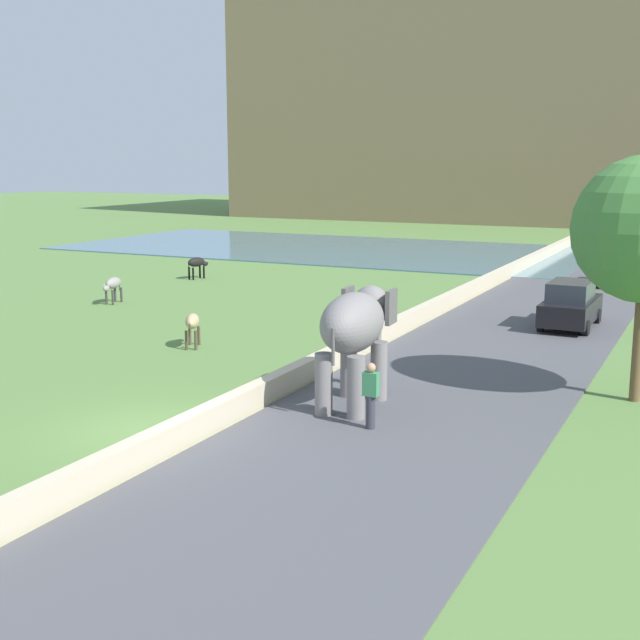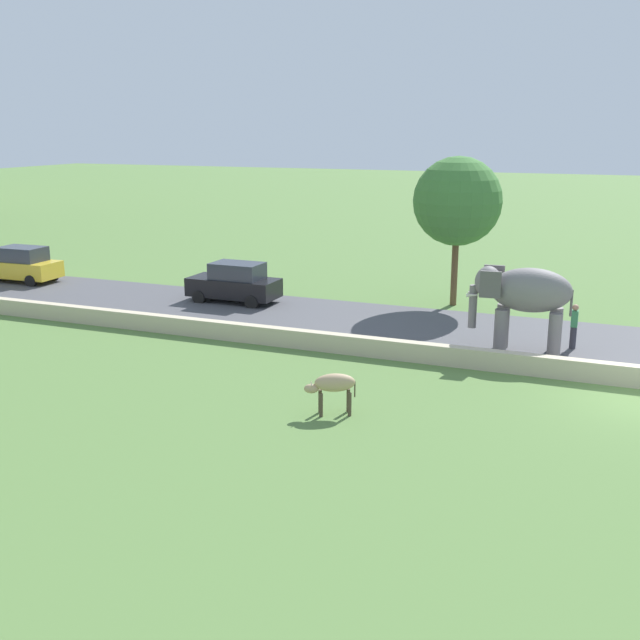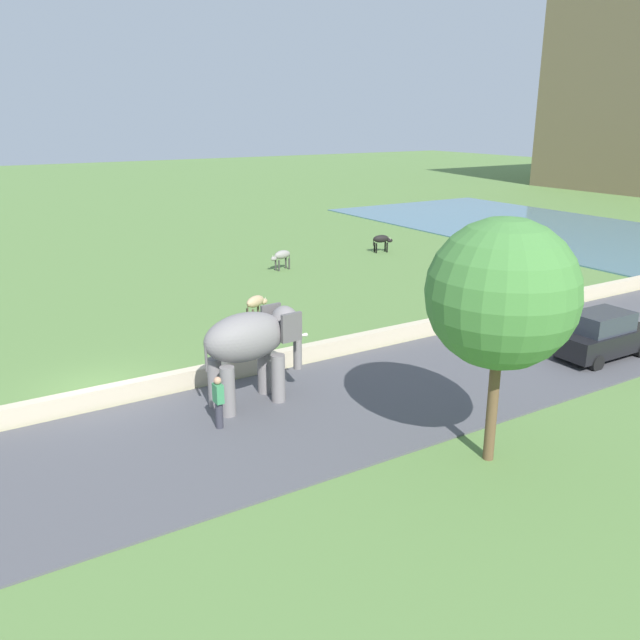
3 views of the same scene
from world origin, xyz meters
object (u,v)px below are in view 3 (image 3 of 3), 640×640
at_px(cow_tan, 256,303).
at_px(cow_grey, 282,256).
at_px(person_beside_elephant, 219,402).
at_px(car_black, 602,335).
at_px(cow_black, 382,240).
at_px(elephant, 252,342).

distance_m(cow_tan, cow_grey, 9.92).
relative_size(person_beside_elephant, cow_grey, 1.15).
height_order(car_black, cow_tan, car_black).
bearing_deg(cow_grey, cow_tan, -34.97).
bearing_deg(cow_tan, cow_black, 123.83).
bearing_deg(elephant, cow_grey, 148.74).
distance_m(elephant, person_beside_elephant, 2.30).
xyz_separation_m(cow_tan, cow_grey, (-8.13, 5.68, 0.00)).
distance_m(person_beside_elephant, car_black, 14.50).
xyz_separation_m(cow_black, cow_tan, (9.20, -13.72, 0.00)).
relative_size(elephant, person_beside_elephant, 2.15).
xyz_separation_m(person_beside_elephant, cow_grey, (-16.93, 11.24, -0.04)).
relative_size(elephant, cow_grey, 2.47).
bearing_deg(cow_black, person_beside_elephant, -46.96).
bearing_deg(cow_black, elephant, -46.25).
bearing_deg(elephant, cow_tan, 153.00).
bearing_deg(elephant, person_beside_elephant, -55.74).
xyz_separation_m(person_beside_elephant, cow_black, (-18.00, 19.28, -0.04)).
bearing_deg(car_black, person_beside_elephant, -98.13).
xyz_separation_m(car_black, cow_black, (-20.05, 4.92, -0.06)).
height_order(elephant, cow_grey, elephant).
bearing_deg(cow_black, car_black, -13.80).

